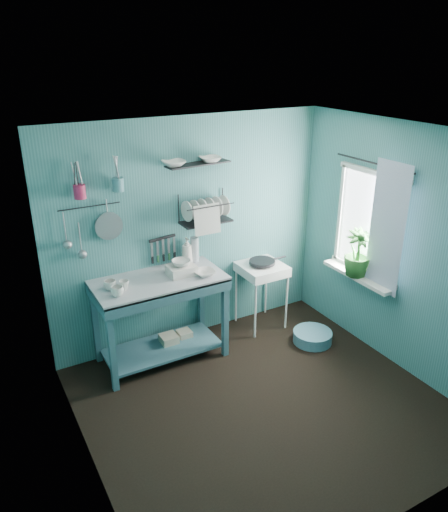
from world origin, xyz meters
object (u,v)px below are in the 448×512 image
mug_left (117,291)px  dish_rack (206,208)px  colander (109,226)px  mug_mid (124,285)px  water_bottle (195,250)px  mug_right (110,285)px  utensil_cup_magenta (80,192)px  utensil_cup_teal (118,185)px  hotplate_stand (261,295)px  frying_pan (262,262)px  storage_tin_large (169,344)px  soap_bottle (187,251)px  potted_plant (357,253)px  storage_tin_small (184,339)px  work_counter (161,319)px  floor_basin (312,337)px  wash_tub (182,270)px

mug_left → dish_rack: (1.13, 0.35, 0.55)m
mug_left → colander: 0.67m
mug_mid → water_bottle: water_bottle is taller
mug_right → utensil_cup_magenta: (-0.13, 0.24, 0.89)m
utensil_cup_teal → hotplate_stand: bearing=-6.1°
frying_pan → storage_tin_large: frying_pan is taller
soap_bottle → hotplate_stand: (0.89, -0.13, -0.70)m
mug_right → frying_pan: size_ratio=0.41×
soap_bottle → potted_plant: size_ratio=0.57×
soap_bottle → frying_pan: bearing=-8.1°
frying_pan → utensil_cup_magenta: bearing=175.1°
frying_pan → storage_tin_small: bearing=179.6°
work_counter → utensil_cup_magenta: (-0.63, 0.24, 1.41)m
colander → utensil_cup_magenta: bearing=-173.2°
mug_left → colander: bearing=77.3°
mug_right → utensil_cup_teal: bearing=45.8°
mug_left → water_bottle: size_ratio=0.44×
potted_plant → hotplate_stand: bearing=130.5°
dish_rack → potted_plant: 1.69m
mug_right → frying_pan: (1.81, 0.07, -0.17)m
storage_tin_small → hotplate_stand: bearing=-0.4°
mug_left → storage_tin_small: bearing=17.1°
work_counter → frying_pan: bearing=-6.3°
mug_right → potted_plant: bearing=-16.2°
mug_mid → dish_rack: size_ratio=0.18×
hotplate_stand → water_bottle: bearing=169.3°
water_bottle → hotplate_stand: bearing=-10.5°
dish_rack → storage_tin_large: bearing=-163.4°
colander → floor_basin: bearing=-22.3°
colander → storage_tin_small: (0.68, -0.19, -1.40)m
frying_pan → storage_tin_small: frying_pan is taller
frying_pan → storage_tin_small: size_ratio=1.50×
frying_pan → utensil_cup_magenta: size_ratio=2.31×
frying_pan → potted_plant: bearing=-49.5°
utensil_cup_magenta → mug_left: bearing=-69.2°
mug_left → mug_right: bearing=97.1°
hotplate_stand → potted_plant: bearing=-49.6°
dish_rack → storage_tin_small: size_ratio=2.75×
mug_mid → dish_rack: dish_rack is taller
work_counter → wash_tub: size_ratio=4.77×
mug_right → storage_tin_large: size_ratio=0.56×
soap_bottle → storage_tin_large: (-0.32, -0.15, -0.99)m
utensil_cup_magenta → colander: (0.25, 0.03, -0.39)m
dish_rack → mug_left: bearing=-160.6°
mug_mid → potted_plant: size_ratio=0.19×
soap_bottle → storage_tin_large: soap_bottle is taller
work_counter → mug_mid: size_ratio=13.36×
mug_left → water_bottle: (1.00, 0.38, 0.09)m
utensil_cup_teal → storage_tin_small: size_ratio=0.65×
soap_bottle → hotplate_stand: size_ratio=0.38×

